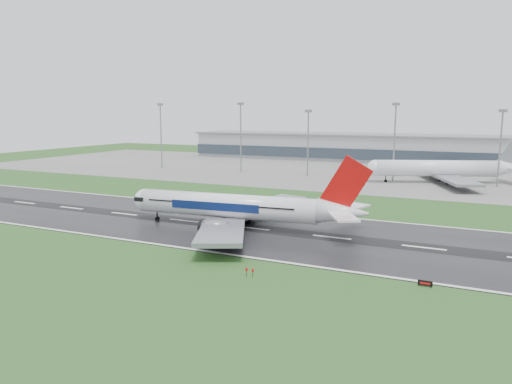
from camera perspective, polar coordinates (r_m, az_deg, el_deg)
The scene contains 12 objects.
ground at distance 117.43m, azimuth -0.41°, elevation -4.40°, with size 520.00×520.00×0.00m, color #20491B.
runway at distance 117.42m, azimuth -0.41°, elevation -4.37°, with size 400.00×45.00×0.10m, color black.
apron at distance 234.76m, azimuth 12.93°, elevation 2.31°, with size 400.00×130.00×0.08m, color slate.
terminal at distance 292.72m, azimuth 15.54°, elevation 5.03°, with size 240.00×36.00×15.00m, color #9599A0.
main_airliner at distance 116.08m, azimuth -1.64°, elevation -0.01°, with size 60.53×57.65×17.87m, color white, non-canonical shape.
parked_airliner at distance 207.67m, azimuth 21.47°, elevation 3.62°, with size 63.97×59.56×18.75m, color white, non-canonical shape.
runway_sign at distance 83.92m, azimuth 19.55°, elevation -10.27°, with size 2.30×0.26×1.04m, color black, non-canonical shape.
floodmast_0 at distance 252.44m, azimuth -11.27°, elevation 6.47°, with size 0.64×0.64×31.84m, color gray.
floodmast_1 at distance 228.07m, azimuth -1.83°, elevation 6.35°, with size 0.64×0.64×31.85m, color gray.
floodmast_2 at distance 214.99m, azimuth 6.22°, elevation 5.65°, with size 0.64×0.64×28.35m, color gray.
floodmast_3 at distance 205.77m, azimuth 16.18°, elevation 5.55°, with size 0.64×0.64×31.08m, color gray.
floodmast_4 at distance 203.36m, azimuth 27.10°, elevation 4.46°, with size 0.64×0.64×28.32m, color gray.
Camera 1 is at (49.42, -102.79, 27.96)m, focal length 33.50 mm.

